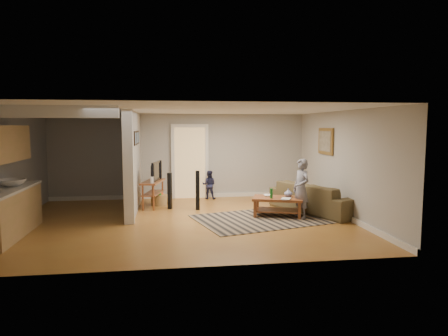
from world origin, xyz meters
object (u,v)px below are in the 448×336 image
Objects in this scene: tv_console at (153,183)px; coffee_table at (278,201)px; speaker_left at (198,190)px; toy_basket at (159,199)px; child at (301,218)px; toddler at (209,199)px; sofa at (315,212)px; speaker_right at (170,191)px.

coffee_table is at bearing -14.21° from tv_console.
tv_console is at bearing 157.38° from speaker_left.
tv_console is at bearing -120.26° from toy_basket.
child is 3.33m from toddler.
tv_console is at bearing 48.68° from sofa.
speaker_right is 1.80m from toddler.
toddler is at bearing 23.90° from sofa.
tv_console is 1.24× the size of speaker_right.
child is (3.31, -2.03, -0.16)m from toy_basket.
tv_console is (-4.04, 1.19, 0.63)m from sofa.
coffee_table is 3.36m from toy_basket.
speaker_left is at bearing -37.98° from toy_basket.
toddler reaches higher than sofa.
tv_console reaches higher than toddler.
sofa is at bearing 119.76° from child.
coffee_table is 1.56× the size of toddler.
tv_console is 2.69× the size of toy_basket.
sofa is 3.02m from speaker_left.
toddler is at bearing 73.38° from speaker_right.
child is at bearing -0.74° from speaker_right.
toy_basket is (-0.29, 0.58, -0.31)m from speaker_right.
sofa is at bearing 11.67° from speaker_right.
speaker_right is at bearing -63.43° from toy_basket.
tv_console is at bearing 46.47° from toddler.
sofa is at bearing -20.11° from toy_basket.
toddler reaches higher than toy_basket.
tv_console is (-2.99, 1.53, 0.28)m from coffee_table.
speaker_right is 3.39m from child.
coffee_table is at bearing -135.03° from child.
toddler is (1.44, 0.72, -0.16)m from toy_basket.
speaker_left is (1.13, -0.54, -0.13)m from tv_console.
sofa is 2.94× the size of toddler.
child is (3.45, -1.79, -0.63)m from tv_console.
child is at bearing -31.51° from toy_basket.
speaker_left reaches higher than coffee_table.
sofa is at bearing -9.88° from speaker_left.
toy_basket is 3.89m from child.
toy_basket is 1.62m from toddler.
speaker_right reaches higher than toddler.
toddler is (-1.40, 2.50, -0.35)m from coffee_table.
toddler is (-2.46, 2.15, 0.00)m from sofa.
coffee_table is 2.89m from toddler.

